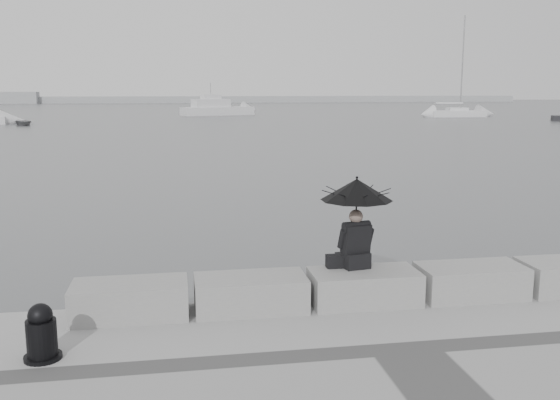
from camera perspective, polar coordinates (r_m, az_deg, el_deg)
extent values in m
plane|color=#4E5154|center=(10.10, 6.82, -11.19)|extent=(360.00, 360.00, 0.00)
cube|color=gray|center=(9.07, -13.56, -8.89)|extent=(1.60, 0.80, 0.50)
cube|color=gray|center=(9.10, -2.70, -8.53)|extent=(1.60, 0.80, 0.50)
cube|color=gray|center=(9.44, 7.70, -7.91)|extent=(1.60, 0.80, 0.50)
cube|color=gray|center=(10.07, 17.05, -7.13)|extent=(1.60, 0.80, 0.50)
sphere|color=#726056|center=(9.38, 6.96, -1.50)|extent=(0.21, 0.21, 0.21)
cylinder|color=black|center=(9.36, 6.98, -1.10)|extent=(0.02, 0.02, 1.00)
cone|color=black|center=(9.30, 7.03, 0.95)|extent=(1.08, 1.08, 0.32)
sphere|color=black|center=(9.27, 7.05, 2.06)|extent=(0.04, 0.04, 0.04)
cube|color=black|center=(9.48, 5.16, -5.59)|extent=(0.30, 0.17, 0.19)
cylinder|color=black|center=(8.11, -20.84, -13.29)|extent=(0.44, 0.44, 0.06)
cylinder|color=black|center=(8.03, -20.94, -11.86)|extent=(0.35, 0.35, 0.49)
sphere|color=black|center=(7.92, -21.08, -9.82)|extent=(0.29, 0.29, 0.29)
cube|color=#939598|center=(164.05, -8.82, 9.07)|extent=(180.00, 6.00, 1.60)
cube|color=silver|center=(85.09, 15.85, 7.57)|extent=(7.26, 2.43, 0.90)
cube|color=silver|center=(85.07, 15.87, 7.97)|extent=(2.54, 1.61, 0.50)
cylinder|color=gray|center=(85.08, 16.07, 11.91)|extent=(0.16, 0.16, 12.00)
cylinder|color=gray|center=(85.05, 15.89, 8.41)|extent=(4.08, 0.12, 0.10)
cube|color=silver|center=(87.47, -5.72, 8.06)|extent=(10.39, 6.11, 1.20)
cube|color=silver|center=(87.43, -5.73, 8.78)|extent=(5.47, 3.81, 1.20)
cube|color=silver|center=(87.42, -5.74, 9.37)|extent=(2.91, 2.37, 0.60)
cylinder|color=gray|center=(87.41, -5.75, 10.09)|extent=(0.08, 0.08, 1.60)
imported|color=gray|center=(68.15, -22.43, 6.58)|extent=(3.67, 2.57, 0.57)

